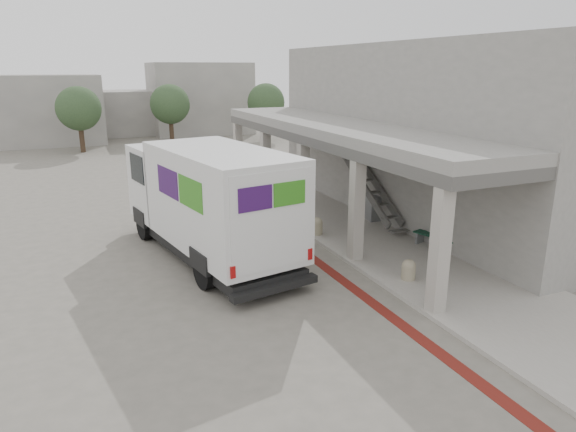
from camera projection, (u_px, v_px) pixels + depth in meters
name	position (u px, v px, depth m)	size (l,w,h in m)	color
ground	(302.00, 277.00, 15.41)	(120.00, 120.00, 0.00)	#615C53
bike_lane_stripe	(304.00, 252.00, 17.55)	(0.35, 40.00, 0.01)	maroon
sidewalk	(412.00, 257.00, 16.91)	(4.40, 28.00, 0.12)	gray
transit_building	(408.00, 135.00, 21.03)	(7.60, 17.00, 7.00)	gray
distant_backdrop	(102.00, 107.00, 45.21)	(28.00, 10.00, 6.50)	gray
tree_left	(79.00, 109.00, 37.31)	(3.20, 3.20, 4.80)	#38281C
tree_mid	(170.00, 104.00, 41.73)	(3.20, 3.20, 4.80)	#38281C
tree_right	(266.00, 103.00, 43.90)	(3.20, 3.20, 4.80)	#38281C
fedex_truck	(207.00, 199.00, 16.61)	(4.09, 9.03, 3.71)	black
bench	(439.00, 240.00, 17.41)	(0.95, 1.92, 0.44)	slate
bollard_near	(409.00, 269.00, 14.91)	(0.41, 0.41, 0.61)	gray
bollard_far	(317.00, 226.00, 18.96)	(0.43, 0.43, 0.64)	gray
utility_cabinet	(373.00, 208.00, 20.68)	(0.45, 0.60, 1.00)	slate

